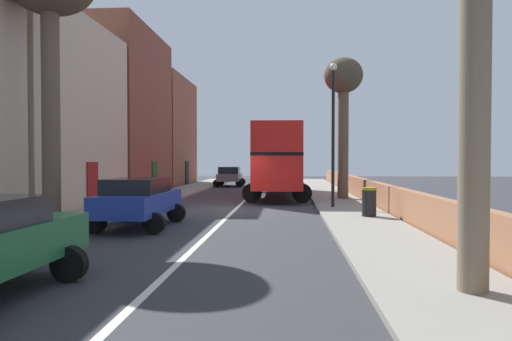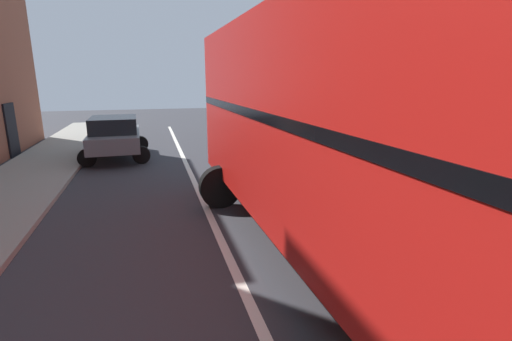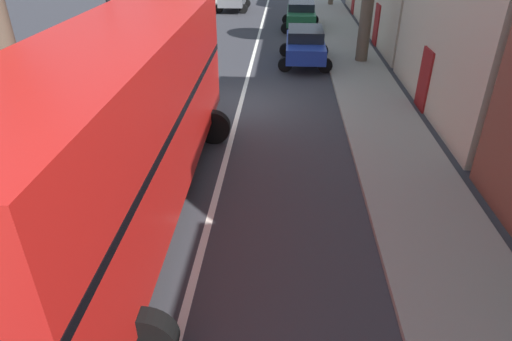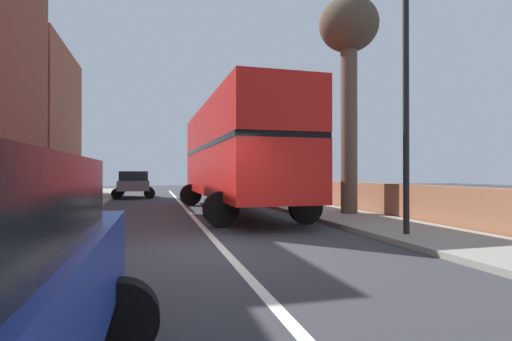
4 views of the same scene
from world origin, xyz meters
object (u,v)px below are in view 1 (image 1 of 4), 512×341
at_px(parked_car_grey_left_2, 230,175).
at_px(litter_bin_right, 369,202).
at_px(parked_car_blue_left_1, 139,199).
at_px(street_tree_right_1, 343,89).
at_px(double_decker_bus, 277,157).
at_px(lamppost_right, 333,123).

distance_m(parked_car_grey_left_2, litter_bin_right, 21.94).
xyz_separation_m(parked_car_blue_left_1, street_tree_right_1, (7.79, 10.37, 5.10)).
distance_m(double_decker_bus, litter_bin_right, 10.87).
bearing_deg(parked_car_grey_left_2, lamppost_right, -68.48).
height_order(parked_car_grey_left_2, street_tree_right_1, street_tree_right_1).
bearing_deg(parked_car_blue_left_1, lamppost_right, 40.46).
xyz_separation_m(street_tree_right_1, litter_bin_right, (0.01, -7.82, -5.36)).
xyz_separation_m(street_tree_right_1, lamppost_right, (-0.99, -4.57, -2.21)).
bearing_deg(street_tree_right_1, parked_car_blue_left_1, -126.91).
bearing_deg(street_tree_right_1, parked_car_grey_left_2, 121.55).
distance_m(double_decker_bus, street_tree_right_1, 5.62).
bearing_deg(parked_car_grey_left_2, litter_bin_right, -69.17).
height_order(parked_car_grey_left_2, litter_bin_right, parked_car_grey_left_2).
height_order(double_decker_bus, street_tree_right_1, street_tree_right_1).
xyz_separation_m(parked_car_grey_left_2, street_tree_right_1, (7.78, -12.68, 5.10)).
xyz_separation_m(parked_car_grey_left_2, lamppost_right, (6.80, -17.25, 2.88)).
distance_m(street_tree_right_1, litter_bin_right, 9.48).
distance_m(street_tree_right_1, lamppost_right, 5.17).
bearing_deg(parked_car_grey_left_2, parked_car_blue_left_1, -90.01).
bearing_deg(litter_bin_right, double_decker_bus, 109.59).
relative_size(parked_car_blue_left_1, litter_bin_right, 4.01).
relative_size(parked_car_blue_left_1, parked_car_grey_left_2, 1.06).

